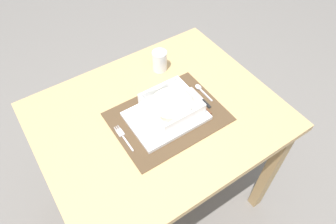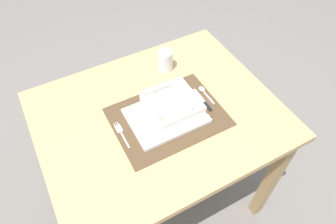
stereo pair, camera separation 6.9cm
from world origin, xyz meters
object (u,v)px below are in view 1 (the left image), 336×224
at_px(bread_knife, 202,105).
at_px(drinking_glass, 160,62).
at_px(porridge_bowl, 171,105).
at_px(butter_knife, 201,99).
at_px(dining_table, 159,130).
at_px(spoon, 200,89).
at_px(fork, 123,136).

height_order(bread_knife, drinking_glass, drinking_glass).
distance_m(porridge_bowl, drinking_glass, 0.26).
relative_size(butter_knife, drinking_glass, 1.42).
bearing_deg(dining_table, spoon, 3.69).
distance_m(bread_knife, drinking_glass, 0.28).
xyz_separation_m(butter_knife, drinking_glass, (-0.04, 0.25, 0.04)).
xyz_separation_m(fork, spoon, (0.39, 0.03, 0.00)).
bearing_deg(butter_knife, spoon, 60.06).
xyz_separation_m(dining_table, porridge_bowl, (0.05, -0.02, 0.15)).
xyz_separation_m(porridge_bowl, bread_knife, (0.12, -0.04, -0.03)).
relative_size(fork, spoon, 1.21).
bearing_deg(drinking_glass, butter_knife, -80.91).
distance_m(dining_table, fork, 0.21).
relative_size(fork, bread_knife, 1.00).
xyz_separation_m(fork, butter_knife, (0.36, -0.01, 0.00)).
xyz_separation_m(bread_knife, drinking_glass, (-0.02, 0.28, 0.04)).
bearing_deg(spoon, butter_knife, -122.73).
bearing_deg(fork, bread_knife, -10.36).
bearing_deg(fork, dining_table, 3.50).
relative_size(dining_table, butter_knife, 7.00).
xyz_separation_m(spoon, drinking_glass, (-0.07, 0.20, 0.03)).
height_order(fork, butter_knife, butter_knife).
relative_size(fork, drinking_glass, 1.40).
distance_m(porridge_bowl, fork, 0.22).
bearing_deg(fork, butter_knife, -5.51).
relative_size(dining_table, porridge_bowl, 4.96).
distance_m(butter_knife, drinking_glass, 0.26).
bearing_deg(porridge_bowl, butter_knife, -6.33).
distance_m(porridge_bowl, bread_knife, 0.13).
distance_m(fork, drinking_glass, 0.40).
bearing_deg(bread_knife, dining_table, 162.24).
bearing_deg(bread_knife, drinking_glass, 96.60).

